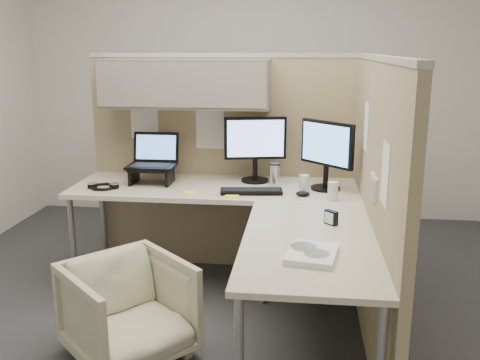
# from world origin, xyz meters

# --- Properties ---
(ground) EXTENTS (4.50, 4.50, 0.00)m
(ground) POSITION_xyz_m (0.00, 0.00, 0.00)
(ground) COLOR #2E2D32
(ground) RESTS_ON ground
(partition_back) EXTENTS (2.00, 0.36, 1.63)m
(partition_back) POSITION_xyz_m (-0.22, 0.83, 1.10)
(partition_back) COLOR tan
(partition_back) RESTS_ON ground
(partition_right) EXTENTS (0.07, 2.03, 1.63)m
(partition_right) POSITION_xyz_m (0.90, -0.07, 0.82)
(partition_right) COLOR tan
(partition_right) RESTS_ON ground
(desk) EXTENTS (2.00, 1.98, 0.73)m
(desk) POSITION_xyz_m (0.12, 0.13, 0.69)
(desk) COLOR beige
(desk) RESTS_ON ground
(office_chair) EXTENTS (0.81, 0.81, 0.61)m
(office_chair) POSITION_xyz_m (-0.43, -0.46, 0.30)
(office_chair) COLOR beige
(office_chair) RESTS_ON ground
(monitor_left) EXTENTS (0.44, 0.20, 0.47)m
(monitor_left) POSITION_xyz_m (0.16, 0.70, 1.00)
(monitor_left) COLOR black
(monitor_left) RESTS_ON desk
(monitor_right) EXTENTS (0.34, 0.33, 0.47)m
(monitor_right) POSITION_xyz_m (0.65, 0.54, 1.00)
(monitor_right) COLOR black
(monitor_right) RESTS_ON desk
(laptop_station) EXTENTS (0.33, 0.28, 0.35)m
(laptop_station) POSITION_xyz_m (-0.57, 0.59, 0.86)
(laptop_station) COLOR black
(laptop_station) RESTS_ON desk
(keyboard) EXTENTS (0.42, 0.18, 0.02)m
(keyboard) POSITION_xyz_m (0.16, 0.38, 0.74)
(keyboard) COLOR black
(keyboard) RESTS_ON desk
(mouse) EXTENTS (0.09, 0.06, 0.03)m
(mouse) POSITION_xyz_m (0.50, 0.34, 0.75)
(mouse) COLOR black
(mouse) RESTS_ON desk
(travel_mug) EXTENTS (0.08, 0.08, 0.16)m
(travel_mug) POSITION_xyz_m (0.30, 0.59, 0.81)
(travel_mug) COLOR silver
(travel_mug) RESTS_ON desk
(soda_can_green) EXTENTS (0.07, 0.07, 0.12)m
(soda_can_green) POSITION_xyz_m (0.69, 0.27, 0.79)
(soda_can_green) COLOR silver
(soda_can_green) RESTS_ON desk
(soda_can_silver) EXTENTS (0.07, 0.07, 0.12)m
(soda_can_silver) POSITION_xyz_m (0.51, 0.43, 0.79)
(soda_can_silver) COLOR silver
(soda_can_silver) RESTS_ON desk
(sticky_note_a) EXTENTS (0.08, 0.08, 0.01)m
(sticky_note_a) POSITION_xyz_m (-0.24, 0.32, 0.73)
(sticky_note_a) COLOR #F1FF43
(sticky_note_a) RESTS_ON desk
(sticky_note_b) EXTENTS (0.10, 0.10, 0.01)m
(sticky_note_b) POSITION_xyz_m (0.04, 0.28, 0.73)
(sticky_note_b) COLOR #F1FF43
(sticky_note_b) RESTS_ON desk
(headphones) EXTENTS (0.22, 0.18, 0.03)m
(headphones) POSITION_xyz_m (-0.86, 0.38, 0.74)
(headphones) COLOR black
(headphones) RESTS_ON desk
(paper_stack) EXTENTS (0.26, 0.31, 0.03)m
(paper_stack) POSITION_xyz_m (0.55, -0.70, 0.75)
(paper_stack) COLOR white
(paper_stack) RESTS_ON desk
(desk_clock) EXTENTS (0.08, 0.08, 0.08)m
(desk_clock) POSITION_xyz_m (0.65, -0.21, 0.77)
(desk_clock) COLOR black
(desk_clock) RESTS_ON desk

